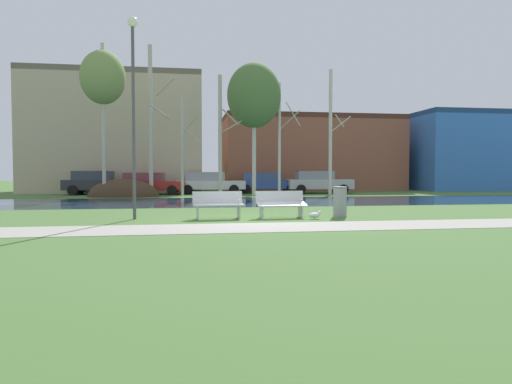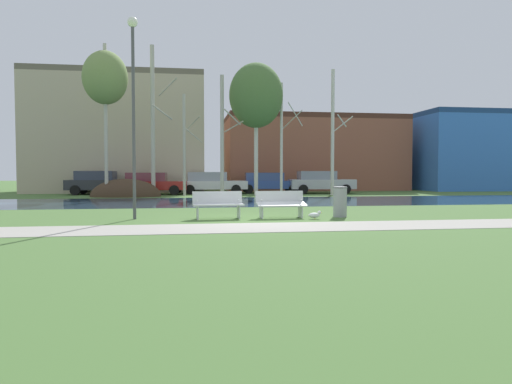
{
  "view_description": "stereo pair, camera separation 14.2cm",
  "coord_description": "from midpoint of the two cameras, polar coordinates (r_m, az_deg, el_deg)",
  "views": [
    {
      "loc": [
        -2.1,
        -13.9,
        1.49
      ],
      "look_at": [
        0.26,
        1.19,
        0.83
      ],
      "focal_mm": 32.43,
      "sensor_mm": 36.0,
      "label": 1
    },
    {
      "loc": [
        -1.96,
        -13.92,
        1.49
      ],
      "look_at": [
        0.26,
        1.19,
        0.83
      ],
      "focal_mm": 32.43,
      "sensor_mm": 36.0,
      "label": 2
    }
  ],
  "objects": [
    {
      "name": "parked_hatch_third_white",
      "position": [
        31.85,
        -5.4,
        1.2
      ],
      "size": [
        4.76,
        2.23,
        1.48
      ],
      "color": "silver",
      "rests_on": "ground"
    },
    {
      "name": "bench_left",
      "position": [
        14.72,
        -4.43,
        -1.48
      ],
      "size": [
        1.63,
        0.65,
        0.87
      ],
      "color": "silver",
      "rests_on": "ground"
    },
    {
      "name": "birch_far_left",
      "position": [
        29.12,
        -17.98,
        13.18
      ],
      "size": [
        2.6,
        2.6,
        8.97
      ],
      "color": "#BCB7A8",
      "rests_on": "ground"
    },
    {
      "name": "birch_right",
      "position": [
        29.42,
        3.4,
        6.68
      ],
      "size": [
        1.43,
        2.64,
        7.1
      ],
      "color": "beige",
      "rests_on": "ground"
    },
    {
      "name": "parked_wagon_fourth_blue",
      "position": [
        32.52,
        1.59,
        1.2
      ],
      "size": [
        4.78,
        2.17,
        1.44
      ],
      "color": "#2D4793",
      "rests_on": "ground"
    },
    {
      "name": "building_beige_block",
      "position": [
        37.46,
        -16.22,
        6.79
      ],
      "size": [
        12.55,
        8.04,
        8.73
      ],
      "color": "#BCAD8E",
      "rests_on": "ground"
    },
    {
      "name": "soil_mound",
      "position": [
        29.01,
        -15.61,
        -0.55
      ],
      "size": [
        4.2,
        2.58,
        2.17
      ],
      "primitive_type": "ellipsoid",
      "color": "#423021",
      "rests_on": "ground"
    },
    {
      "name": "bench_right",
      "position": [
        15.0,
        3.35,
        -1.41
      ],
      "size": [
        1.63,
        0.64,
        0.87
      ],
      "color": "silver",
      "rests_on": "ground"
    },
    {
      "name": "parked_suv_fifth_silver",
      "position": [
        32.54,
        8.04,
        1.27
      ],
      "size": [
        4.57,
        2.3,
        1.55
      ],
      "color": "#B2B5BC",
      "rests_on": "ground"
    },
    {
      "name": "parked_sedan_second_red",
      "position": [
        31.16,
        -12.75,
        1.09
      ],
      "size": [
        4.61,
        2.13,
        1.45
      ],
      "color": "maroon",
      "rests_on": "ground"
    },
    {
      "name": "seagull",
      "position": [
        14.72,
        7.55,
        -2.83
      ],
      "size": [
        0.45,
        0.17,
        0.26
      ],
      "color": "white",
      "rests_on": "ground"
    },
    {
      "name": "building_brick_low",
      "position": [
        40.1,
        6.71,
        4.68
      ],
      "size": [
        14.45,
        8.59,
        6.07
      ],
      "color": "brown",
      "rests_on": "ground"
    },
    {
      "name": "streetlamp",
      "position": [
        15.24,
        -14.64,
        12.3
      ],
      "size": [
        0.32,
        0.32,
        6.3
      ],
      "color": "#4C4C51",
      "rests_on": "ground"
    },
    {
      "name": "building_blue_store",
      "position": [
        44.31,
        24.5,
        4.46
      ],
      "size": [
        10.64,
        9.7,
        6.37
      ],
      "color": "#3870C6",
      "rests_on": "ground"
    },
    {
      "name": "birch_center",
      "position": [
        28.53,
        -3.99,
        7.01
      ],
      "size": [
        1.42,
        2.45,
        7.39
      ],
      "color": "#BCB7A8",
      "rests_on": "ground"
    },
    {
      "name": "birch_center_left",
      "position": [
        29.26,
        -8.65,
        5.85
      ],
      "size": [
        1.23,
        2.12,
        6.33
      ],
      "color": "#BCB7A8",
      "rests_on": "ground"
    },
    {
      "name": "parked_van_nearest_dark",
      "position": [
        32.14,
        -18.58,
        1.15
      ],
      "size": [
        4.43,
        2.2,
        1.55
      ],
      "color": "#282B30",
      "rests_on": "ground"
    },
    {
      "name": "birch_left",
      "position": [
        29.52,
        -12.41,
        8.69
      ],
      "size": [
        1.65,
        2.7,
        9.27
      ],
      "color": "#BCB7A8",
      "rests_on": "ground"
    },
    {
      "name": "trash_bin",
      "position": [
        15.56,
        10.58,
        -1.13
      ],
      "size": [
        0.47,
        0.47,
        1.0
      ],
      "color": "gray",
      "rests_on": "ground"
    },
    {
      "name": "ground_plane",
      "position": [
        24.04,
        -3.51,
        -1.07
      ],
      "size": [
        120.0,
        120.0,
        0.0
      ],
      "primitive_type": "plane",
      "color": "#476B33"
    },
    {
      "name": "paved_path_strip",
      "position": [
        12.4,
        1.11,
        -4.39
      ],
      "size": [
        60.0,
        2.13,
        0.01
      ],
      "primitive_type": "cube",
      "color": "#9E998E",
      "rests_on": "ground"
    },
    {
      "name": "river_band",
      "position": [
        23.21,
        -3.34,
        -1.19
      ],
      "size": [
        80.0,
        7.57,
        0.01
      ],
      "primitive_type": "cube",
      "color": "#284256",
      "rests_on": "ground"
    },
    {
      "name": "birch_center_right",
      "position": [
        29.59,
        0.15,
        11.77
      ],
      "size": [
        3.38,
        3.38,
        8.31
      ],
      "color": "beige",
      "rests_on": "ground"
    },
    {
      "name": "birch_far_right",
      "position": [
        30.17,
        9.62,
        7.29
      ],
      "size": [
        1.43,
        2.19,
        8.01
      ],
      "color": "beige",
      "rests_on": "ground"
    }
  ]
}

